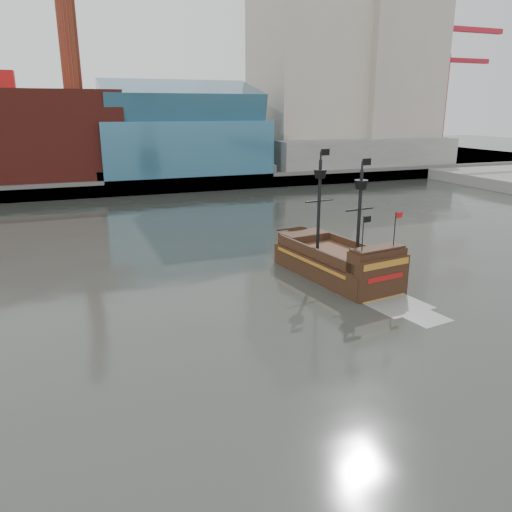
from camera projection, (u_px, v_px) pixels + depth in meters
name	position (u px, v px, depth m)	size (l,w,h in m)	color
ground	(291.00, 367.00, 28.20)	(400.00, 400.00, 0.00)	#242621
promenade_far	(117.00, 170.00, 110.32)	(220.00, 60.00, 2.00)	slate
seawall	(135.00, 187.00, 83.81)	(220.00, 1.00, 2.60)	#4C4C49
skyline	(139.00, 53.00, 98.74)	(149.00, 45.00, 62.00)	brown
crane_a	(443.00, 87.00, 123.10)	(22.50, 4.00, 32.25)	slate
crane_b	(444.00, 103.00, 136.35)	(19.10, 4.00, 26.25)	slate
pirate_ship	(337.00, 265.00, 43.08)	(6.77, 16.02, 11.62)	black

